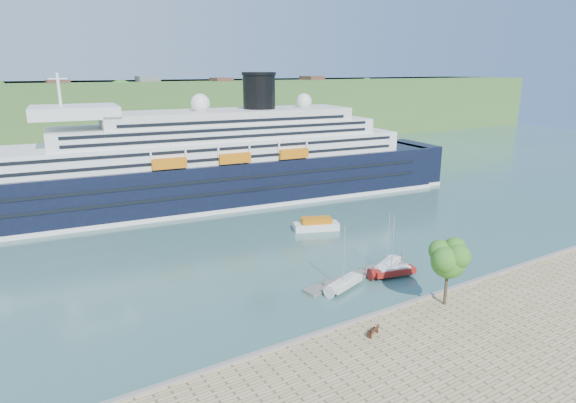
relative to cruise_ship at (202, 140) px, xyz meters
The scene contains 11 objects.
ground 59.39m from the cruise_ship, 87.66° to the right, with size 400.00×400.00×0.00m, color #305551.
far_hillside 87.35m from the cruise_ship, 88.45° to the left, with size 400.00×50.00×24.00m, color #315722.
quay_coping 59.32m from the cruise_ship, 87.67° to the right, with size 220.00×0.50×0.30m, color slate.
cruise_ship is the anchor object (origin of this frame).
park_bench 62.50m from the cruise_ship, 95.19° to the right, with size 1.77×0.72×1.13m, color #472414, non-canonical shape.
promenade_tree 61.09m from the cruise_ship, 83.86° to the right, with size 5.44×5.44×9.01m, color #26641A, non-canonical shape.
floating_pontoon 48.99m from the cruise_ship, 85.32° to the right, with size 18.04×2.20×0.40m, color gray, non-canonical shape.
sailboat_white_near 49.99m from the cruise_ship, 89.87° to the right, with size 6.57×1.83×8.49m, color silver, non-canonical shape.
sailboat_red 51.17m from the cruise_ship, 80.47° to the right, with size 6.78×1.88×8.76m, color maroon, non-canonical shape.
sailboat_white_far 49.08m from the cruise_ship, 78.69° to the right, with size 6.38×1.77×8.23m, color silver, non-canonical shape.
tender_launch 31.64m from the cruise_ship, 68.31° to the right, with size 8.23×2.81×2.27m, color #CB690B, non-canonical shape.
Camera 1 is at (-39.06, -37.41, 28.15)m, focal length 30.00 mm.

